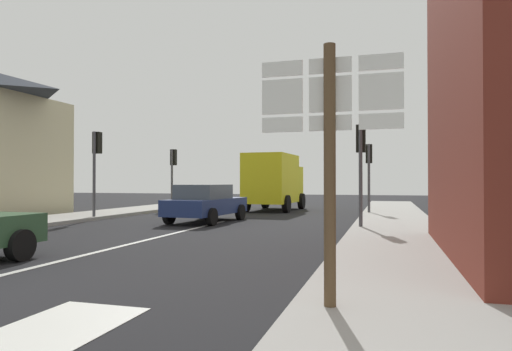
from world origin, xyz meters
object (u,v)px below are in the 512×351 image
object	(u,v)px
route_sign_post	(330,146)
traffic_light_far_left	(173,165)
traffic_light_near_left	(96,155)
delivery_truck	(274,180)
traffic_light_near_right	(361,152)
traffic_light_far_right	(369,163)
sedan_far	(206,203)

from	to	relation	value
route_sign_post	traffic_light_far_left	world-z (taller)	traffic_light_far_left
traffic_light_near_left	traffic_light_far_left	xyz separation A→B (m)	(-0.00, 7.09, -0.18)
traffic_light_far_left	route_sign_post	bearing A→B (deg)	-58.63
delivery_truck	traffic_light_far_left	distance (m)	5.84
traffic_light_near_right	traffic_light_near_left	size ratio (longest dim) A/B	0.94
traffic_light_far_right	route_sign_post	bearing A→B (deg)	-89.40
delivery_truck	traffic_light_near_right	distance (m)	10.42
traffic_light_far_left	delivery_truck	bearing A→B (deg)	7.10
delivery_truck	route_sign_post	xyz separation A→B (m)	(5.32, -18.84, 0.35)
sedan_far	traffic_light_far_right	size ratio (longest dim) A/B	1.29
route_sign_post	traffic_light_far_right	distance (m)	16.85
route_sign_post	traffic_light_far_right	bearing A→B (deg)	90.60
route_sign_post	traffic_light_far_left	distance (m)	21.23
traffic_light_near_left	traffic_light_far_right	bearing A→B (deg)	28.11
sedan_far	traffic_light_near_right	bearing A→B (deg)	-12.97
traffic_light_near_left	traffic_light_far_left	bearing A→B (deg)	90.00
traffic_light_near_right	traffic_light_far_right	world-z (taller)	traffic_light_near_right
route_sign_post	traffic_light_near_right	xyz separation A→B (m)	(-0.18, 9.82, 0.55)
traffic_light_near_right	route_sign_post	bearing A→B (deg)	-88.97
traffic_light_near_left	traffic_light_far_right	size ratio (longest dim) A/B	1.09
delivery_truck	traffic_light_near_left	distance (m)	9.74
sedan_far	traffic_light_far_right	world-z (taller)	traffic_light_far_right
traffic_light_near_left	route_sign_post	bearing A→B (deg)	-44.95
traffic_light_far_right	delivery_truck	bearing A→B (deg)	158.77
traffic_light_near_right	traffic_light_far_left	xyz separation A→B (m)	(-10.87, 8.30, -0.02)
sedan_far	traffic_light_near_left	size ratio (longest dim) A/B	1.18
traffic_light_far_left	traffic_light_near_left	bearing A→B (deg)	-90.00
traffic_light_far_right	traffic_light_far_left	bearing A→B (deg)	173.27
traffic_light_near_right	traffic_light_near_left	world-z (taller)	traffic_light_near_left
traffic_light_far_left	traffic_light_far_right	size ratio (longest dim) A/B	1.02
sedan_far	traffic_light_near_right	xyz separation A→B (m)	(6.01, -1.38, 1.79)
delivery_truck	traffic_light_far_right	distance (m)	5.58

